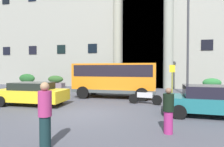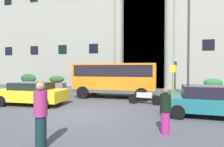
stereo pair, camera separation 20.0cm
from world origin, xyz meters
TOP-DOWN VIEW (x-y plane):
  - ground_plane at (0.00, 0.00)m, footprint 80.00×64.00m
  - office_building_facade at (0.01, 17.48)m, footprint 42.53×9.77m
  - orange_minibus at (0.40, 5.50)m, footprint 6.13×2.75m
  - bus_stop_sign at (4.71, 7.64)m, footprint 0.44×0.08m
  - hedge_planter_entrance_left at (8.36, 10.37)m, footprint 1.66×0.80m
  - hedge_planter_east at (-8.04, 10.83)m, footprint 2.01×0.86m
  - hedge_planter_entrance_right at (-11.53, 10.31)m, footprint 2.19×0.76m
  - hedge_planter_far_east at (-4.16, 10.35)m, footprint 1.52×0.99m
  - hedge_planter_far_west at (-1.11, 10.26)m, footprint 2.03×0.98m
  - parked_compact_extra at (-3.74, 1.29)m, footprint 4.15×2.12m
  - white_taxi_kerbside at (5.93, 1.10)m, footprint 4.08×2.09m
  - motorcycle_near_kerb at (2.80, 3.23)m, footprint 2.06×0.56m
  - scooter_by_planter at (-6.83, 3.01)m, footprint 2.09×0.55m
  - pedestrian_man_red_shirt at (0.69, -3.83)m, footprint 0.36×0.36m
  - pedestrian_woman_with_bag at (4.00, -1.76)m, footprint 0.36×0.36m
  - lamppost_plaza_centre at (5.92, 7.87)m, footprint 0.40×0.40m

SIDE VIEW (x-z plane):
  - ground_plane at x=0.00m, z-range -0.12..0.00m
  - motorcycle_near_kerb at x=2.80m, z-range 0.01..0.91m
  - scooter_by_planter at x=-6.83m, z-range 0.01..0.91m
  - hedge_planter_entrance_left at x=8.36m, z-range -0.02..1.30m
  - hedge_planter_east at x=-8.04m, z-range -0.02..1.38m
  - hedge_planter_far_west at x=-1.11m, z-range -0.03..1.44m
  - parked_compact_extra at x=-3.74m, z-range 0.03..1.40m
  - white_taxi_kerbside at x=5.93m, z-range 0.02..1.43m
  - hedge_planter_far_east at x=-4.16m, z-range -0.03..1.51m
  - hedge_planter_entrance_right at x=-11.53m, z-range -0.03..1.57m
  - pedestrian_woman_with_bag at x=4.00m, z-range 0.00..1.54m
  - pedestrian_man_red_shirt at x=0.69m, z-range 0.01..1.84m
  - orange_minibus at x=0.40m, z-range 0.26..2.84m
  - bus_stop_sign at x=4.71m, z-range 0.30..2.81m
  - lamppost_plaza_centre at x=5.92m, z-range 0.64..9.03m
  - office_building_facade at x=0.01m, z-range -0.01..21.34m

